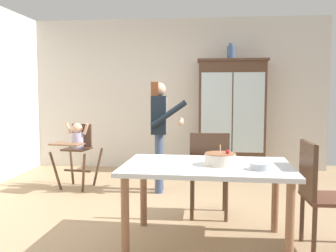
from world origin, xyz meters
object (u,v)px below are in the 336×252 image
at_px(china_cabinet, 231,116).
at_px(birthday_cake, 220,159).
at_px(dining_table, 207,174).
at_px(dining_chair_far_side, 209,169).
at_px(high_chair_with_toddler, 77,143).
at_px(serving_bowl, 260,166).
at_px(ceramic_vase, 231,52).
at_px(dining_chair_right_end, 319,188).
at_px(adult_person, 160,123).

distance_m(china_cabinet, birthday_cake, 3.18).
height_order(dining_table, dining_chair_far_side, dining_chair_far_side).
xyz_separation_m(high_chair_with_toddler, serving_bowl, (2.31, -2.01, 0.11)).
bearing_deg(ceramic_vase, dining_chair_right_end, -79.80).
distance_m(high_chair_with_toddler, serving_bowl, 3.07).
xyz_separation_m(china_cabinet, high_chair_with_toddler, (-2.29, -1.32, -0.33)).
bearing_deg(dining_chair_far_side, serving_bowl, 115.34).
xyz_separation_m(dining_table, serving_bowl, (0.45, -0.18, 0.12)).
bearing_deg(high_chair_with_toddler, serving_bowl, -31.08).
bearing_deg(ceramic_vase, dining_chair_far_side, -98.63).
relative_size(china_cabinet, dining_chair_right_end, 2.03).
bearing_deg(china_cabinet, ceramic_vase, 172.43).
bearing_deg(high_chair_with_toddler, ceramic_vase, 40.14).
bearing_deg(dining_chair_far_side, ceramic_vase, -99.03).
bearing_deg(china_cabinet, dining_table, -97.76).
distance_m(china_cabinet, dining_table, 3.19).
bearing_deg(ceramic_vase, china_cabinet, -7.57).
bearing_deg(birthday_cake, adult_person, 113.40).
bearing_deg(high_chair_with_toddler, dining_table, -34.56).
bearing_deg(dining_table, adult_person, 110.25).
height_order(ceramic_vase, serving_bowl, ceramic_vase).
distance_m(serving_bowl, dining_chair_far_side, 0.99).
height_order(dining_table, birthday_cake, birthday_cake).
bearing_deg(birthday_cake, ceramic_vase, 84.88).
height_order(china_cabinet, dining_chair_far_side, china_cabinet).
height_order(ceramic_vase, dining_table, ceramic_vase).
xyz_separation_m(birthday_cake, dining_chair_right_end, (0.86, -0.03, -0.24)).
distance_m(birthday_cake, dining_chair_far_side, 0.75).
height_order(china_cabinet, high_chair_with_toddler, china_cabinet).
height_order(high_chair_with_toddler, dining_table, high_chair_with_toddler).
distance_m(ceramic_vase, dining_chair_far_side, 2.91).
relative_size(china_cabinet, adult_person, 1.27).
distance_m(ceramic_vase, high_chair_with_toddler, 2.98).
distance_m(adult_person, dining_chair_right_end, 2.46).
relative_size(china_cabinet, dining_chair_far_side, 2.03).
bearing_deg(high_chair_with_toddler, adult_person, 6.64).
height_order(adult_person, serving_bowl, adult_person).
relative_size(ceramic_vase, dining_table, 0.17).
relative_size(dining_table, dining_chair_right_end, 1.61).
relative_size(adult_person, dining_chair_far_side, 1.59).
distance_m(ceramic_vase, dining_chair_right_end, 3.58).
relative_size(birthday_cake, serving_bowl, 1.56).
distance_m(china_cabinet, high_chair_with_toddler, 2.66).
xyz_separation_m(dining_table, birthday_cake, (0.12, -0.01, 0.15)).
height_order(ceramic_vase, dining_chair_right_end, ceramic_vase).
relative_size(china_cabinet, high_chair_with_toddler, 2.05).
height_order(china_cabinet, dining_chair_right_end, china_cabinet).
relative_size(high_chair_with_toddler, dining_chair_far_side, 0.99).
height_order(dining_table, dining_chair_right_end, dining_chair_right_end).
height_order(high_chair_with_toddler, serving_bowl, high_chair_with_toddler).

